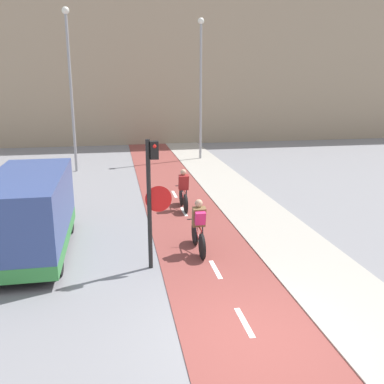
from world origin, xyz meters
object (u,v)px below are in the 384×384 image
(traffic_light_pole, at_px, (152,191))
(cyclist_far, at_px, (183,192))
(street_lamp_far, at_px, (70,77))
(van, at_px, (30,215))
(cyclist_near, at_px, (199,228))
(street_lamp_sidewalk, at_px, (201,77))

(traffic_light_pole, distance_m, cyclist_far, 5.36)
(street_lamp_far, bearing_deg, van, -91.75)
(cyclist_near, xyz_separation_m, van, (-4.58, 0.75, 0.39))
(street_lamp_far, height_order, cyclist_near, street_lamp_far)
(street_lamp_sidewalk, distance_m, cyclist_near, 15.07)
(cyclist_far, height_order, van, van)
(cyclist_far, distance_m, van, 5.90)
(street_lamp_far, bearing_deg, street_lamp_sidewalk, 17.83)
(street_lamp_far, height_order, cyclist_far, street_lamp_far)
(street_lamp_far, bearing_deg, cyclist_near, -70.36)
(van, bearing_deg, street_lamp_sidewalk, 60.83)
(cyclist_far, bearing_deg, van, -145.03)
(street_lamp_far, distance_m, street_lamp_sidewalk, 7.53)
(street_lamp_far, height_order, van, street_lamp_far)
(traffic_light_pole, height_order, cyclist_far, traffic_light_pole)
(street_lamp_far, relative_size, street_lamp_sidewalk, 1.00)
(cyclist_far, bearing_deg, traffic_light_pole, -107.82)
(traffic_light_pole, height_order, street_lamp_sidewalk, street_lamp_sidewalk)
(cyclist_far, bearing_deg, cyclist_near, -93.33)
(street_lamp_sidewalk, bearing_deg, van, -119.17)
(street_lamp_sidewalk, bearing_deg, cyclist_far, -104.91)
(traffic_light_pole, distance_m, cyclist_near, 2.06)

